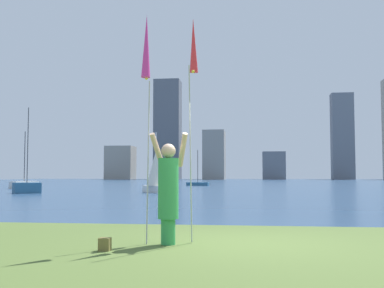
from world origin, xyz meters
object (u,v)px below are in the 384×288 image
object	(u,v)px
person	(168,189)
kite_flag_right	(193,52)
sailboat_1	(198,184)
sailboat_5	(24,184)
bag	(105,244)
kite_flag_left	(146,52)
sailboat_3	(27,187)
sailboat_0	(157,170)

from	to	relation	value
person	kite_flag_right	xyz separation A→B (m)	(0.39, 0.48, 2.57)
kite_flag_right	sailboat_1	size ratio (longest dim) A/B	1.07
sailboat_5	bag	bearing A→B (deg)	-61.22
person	kite_flag_left	size ratio (longest dim) A/B	0.48
kite_flag_right	sailboat_3	xyz separation A→B (m)	(-13.61, 20.72, -3.16)
kite_flag_right	sailboat_5	xyz separation A→B (m)	(-18.80, 30.61, -3.18)
sailboat_1	sailboat_3	world-z (taller)	sailboat_3
kite_flag_left	sailboat_3	distance (m)	25.08
bag	sailboat_1	xyz separation A→B (m)	(-3.58, 44.41, 0.12)
person	sailboat_5	xyz separation A→B (m)	(-18.42, 31.09, -0.61)
kite_flag_right	sailboat_0	bearing A→B (deg)	103.17
kite_flag_right	sailboat_1	xyz separation A→B (m)	(-4.86, 43.13, -3.32)
bag	sailboat_5	bearing A→B (deg)	118.78
bag	sailboat_0	bearing A→B (deg)	99.57
person	bag	world-z (taller)	person
kite_flag_left	sailboat_1	world-z (taller)	kite_flag_left
sailboat_0	sailboat_3	bearing A→B (deg)	-165.11
sailboat_0	sailboat_5	xyz separation A→B (m)	(-13.44, 7.69, -1.17)
kite_flag_right	sailboat_0	world-z (taller)	kite_flag_right
sailboat_0	kite_flag_left	bearing A→B (deg)	-78.96
kite_flag_right	kite_flag_left	bearing A→B (deg)	-141.73
sailboat_0	sailboat_5	distance (m)	15.53
sailboat_3	sailboat_5	size ratio (longest dim) A/B	1.13
person	sailboat_5	distance (m)	36.14
kite_flag_right	sailboat_3	world-z (taller)	sailboat_3
kite_flag_left	sailboat_1	distance (m)	44.04
sailboat_3	kite_flag_left	bearing A→B (deg)	-58.96
kite_flag_left	sailboat_5	world-z (taller)	sailboat_5
person	sailboat_5	size ratio (longest dim) A/B	0.39
kite_flag_left	sailboat_5	bearing A→B (deg)	120.01
person	bag	xyz separation A→B (m)	(-0.90, -0.80, -0.87)
sailboat_0	kite_flag_right	bearing A→B (deg)	-76.83
person	sailboat_0	size ratio (longest dim) A/B	0.48
person	sailboat_1	xyz separation A→B (m)	(-4.47, 43.61, -0.75)
sailboat_0	sailboat_3	distance (m)	8.61
sailboat_3	bag	bearing A→B (deg)	-60.75
sailboat_1	sailboat_5	size ratio (longest dim) A/B	0.78
kite_flag_left	sailboat_0	xyz separation A→B (m)	(-4.59, 23.52, -1.89)
kite_flag_left	kite_flag_right	world-z (taller)	kite_flag_right
sailboat_1	sailboat_5	bearing A→B (deg)	-138.07
sailboat_0	sailboat_1	distance (m)	20.27
kite_flag_right	bag	distance (m)	3.89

